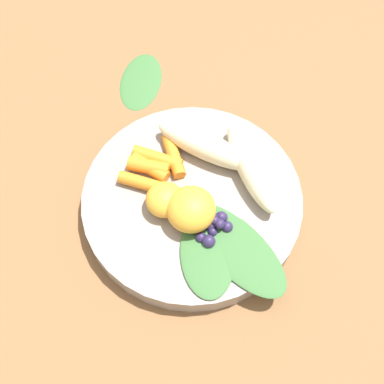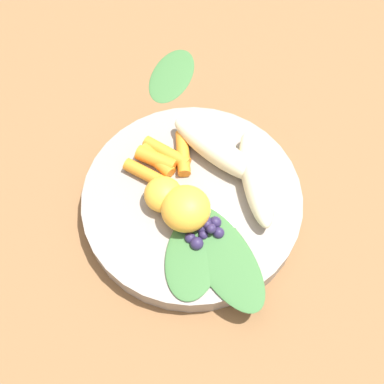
{
  "view_description": "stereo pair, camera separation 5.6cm",
  "coord_description": "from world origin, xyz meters",
  "px_view_note": "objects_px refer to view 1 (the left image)",
  "views": [
    {
      "loc": [
        0.15,
        -0.22,
        0.54
      ],
      "look_at": [
        0.0,
        0.0,
        0.04
      ],
      "focal_mm": 47.35,
      "sensor_mm": 36.0,
      "label": 1
    },
    {
      "loc": [
        0.19,
        -0.18,
        0.54
      ],
      "look_at": [
        0.0,
        0.0,
        0.04
      ],
      "focal_mm": 47.35,
      "sensor_mm": 36.0,
      "label": 2
    }
  ],
  "objects_px": {
    "banana_peeled_left": "(205,146)",
    "orange_segment_near": "(191,209)",
    "kale_leaf_stray": "(141,80)",
    "bowl": "(192,202)",
    "banana_peeled_right": "(251,167)"
  },
  "relations": [
    {
      "from": "banana_peeled_left",
      "to": "banana_peeled_right",
      "type": "height_order",
      "value": "same"
    },
    {
      "from": "bowl",
      "to": "kale_leaf_stray",
      "type": "distance_m",
      "value": 0.2
    },
    {
      "from": "banana_peeled_left",
      "to": "orange_segment_near",
      "type": "bearing_deg",
      "value": 107.22
    },
    {
      "from": "banana_peeled_right",
      "to": "kale_leaf_stray",
      "type": "relative_size",
      "value": 1.24
    },
    {
      "from": "orange_segment_near",
      "to": "kale_leaf_stray",
      "type": "height_order",
      "value": "orange_segment_near"
    },
    {
      "from": "banana_peeled_right",
      "to": "orange_segment_near",
      "type": "relative_size",
      "value": 2.27
    },
    {
      "from": "bowl",
      "to": "orange_segment_near",
      "type": "height_order",
      "value": "orange_segment_near"
    },
    {
      "from": "kale_leaf_stray",
      "to": "bowl",
      "type": "bearing_deg",
      "value": -151.96
    },
    {
      "from": "bowl",
      "to": "banana_peeled_left",
      "type": "xyz_separation_m",
      "value": [
        -0.02,
        0.06,
        0.03
      ]
    },
    {
      "from": "orange_segment_near",
      "to": "kale_leaf_stray",
      "type": "xyz_separation_m",
      "value": [
        -0.18,
        0.14,
        -0.05
      ]
    },
    {
      "from": "banana_peeled_right",
      "to": "orange_segment_near",
      "type": "distance_m",
      "value": 0.09
    },
    {
      "from": "bowl",
      "to": "kale_leaf_stray",
      "type": "bearing_deg",
      "value": 143.99
    },
    {
      "from": "banana_peeled_right",
      "to": "orange_segment_near",
      "type": "xyz_separation_m",
      "value": [
        -0.03,
        -0.08,
        0.0
      ]
    },
    {
      "from": "banana_peeled_right",
      "to": "orange_segment_near",
      "type": "height_order",
      "value": "orange_segment_near"
    },
    {
      "from": "bowl",
      "to": "banana_peeled_right",
      "type": "height_order",
      "value": "banana_peeled_right"
    }
  ]
}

